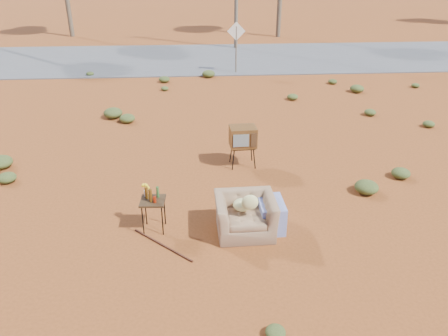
{
  "coord_description": "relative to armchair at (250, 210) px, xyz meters",
  "views": [
    {
      "loc": [
        -0.33,
        -7.12,
        4.85
      ],
      "look_at": [
        0.23,
        1.0,
        0.8
      ],
      "focal_mm": 35.0,
      "sensor_mm": 36.0,
      "label": 1
    }
  ],
  "objects": [
    {
      "name": "road_sign",
      "position": [
        0.85,
        12.14,
        1.04
      ],
      "size": [
        0.78,
        0.06,
        2.19
      ],
      "color": "brown",
      "rests_on": "ground"
    },
    {
      "name": "tv_unit",
      "position": [
        0.16,
        2.87,
        0.31
      ],
      "size": [
        0.67,
        0.55,
        1.03
      ],
      "rotation": [
        0.0,
        0.0,
        0.06
      ],
      "color": "black",
      "rests_on": "ground"
    },
    {
      "name": "rusty_bar",
      "position": [
        -1.66,
        -0.38,
        -0.44
      ],
      "size": [
        1.13,
        1.06,
        0.04
      ],
      "primitive_type": "cylinder",
      "rotation": [
        0.0,
        1.57,
        -0.76
      ],
      "color": "#4C2214",
      "rests_on": "ground"
    },
    {
      "name": "armchair",
      "position": [
        0.0,
        0.0,
        0.0
      ],
      "size": [
        1.33,
        0.87,
        0.98
      ],
      "rotation": [
        0.0,
        0.0,
        0.03
      ],
      "color": "#866549",
      "rests_on": "ground"
    },
    {
      "name": "ground",
      "position": [
        -0.65,
        0.14,
        -0.46
      ],
      "size": [
        140.0,
        140.0,
        0.0
      ],
      "primitive_type": "plane",
      "color": "brown",
      "rests_on": "ground"
    },
    {
      "name": "side_table",
      "position": [
        -1.86,
        0.2,
        0.23
      ],
      "size": [
        0.48,
        0.48,
        0.93
      ],
      "rotation": [
        0.0,
        0.0,
        -0.06
      ],
      "color": "#342313",
      "rests_on": "ground"
    },
    {
      "name": "highway",
      "position": [
        -0.65,
        15.14,
        -0.44
      ],
      "size": [
        140.0,
        7.0,
        0.04
      ],
      "primitive_type": "cube",
      "color": "#565659",
      "rests_on": "ground"
    },
    {
      "name": "scrub_patch",
      "position": [
        -1.47,
        4.55,
        -0.32
      ],
      "size": [
        17.49,
        8.07,
        0.33
      ],
      "color": "#4A5625",
      "rests_on": "ground"
    }
  ]
}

